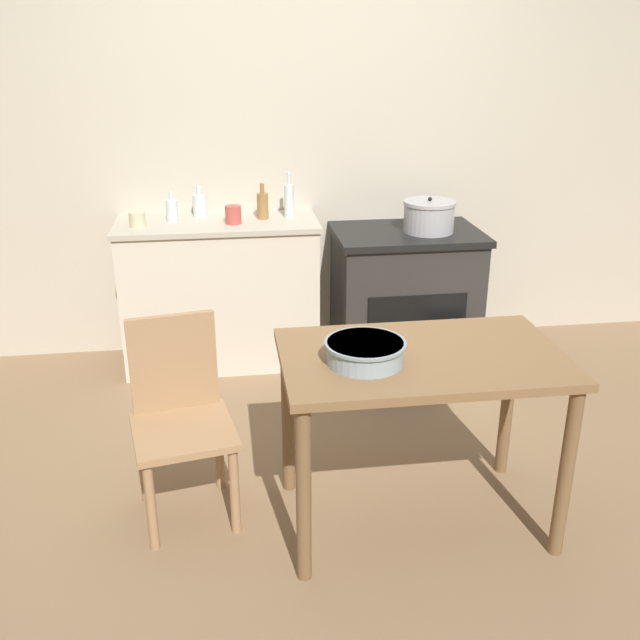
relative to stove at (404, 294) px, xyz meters
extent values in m
plane|color=#896B4C|center=(-0.64, -1.25, -0.41)|extent=(14.00, 14.00, 0.00)
cube|color=beige|center=(-0.64, 0.34, 0.87)|extent=(8.00, 0.07, 2.55)
cube|color=beige|center=(-1.13, 0.06, 0.02)|extent=(1.15, 0.49, 0.86)
cube|color=#B6AD9C|center=(-1.13, 0.06, 0.47)|extent=(1.18, 0.52, 0.03)
cube|color=#2D2B28|center=(0.00, 0.00, -0.02)|extent=(0.84, 0.60, 0.77)
cube|color=black|center=(0.00, 0.00, 0.38)|extent=(0.88, 0.64, 0.04)
cube|color=black|center=(0.00, -0.30, -0.07)|extent=(0.59, 0.01, 0.32)
cube|color=olive|center=(-0.37, -1.65, 0.34)|extent=(1.09, 0.67, 0.03)
cylinder|color=brown|center=(-0.86, -1.94, -0.04)|extent=(0.06, 0.06, 0.73)
cylinder|color=brown|center=(0.13, -1.94, -0.04)|extent=(0.06, 0.06, 0.73)
cylinder|color=brown|center=(-0.86, -1.36, -0.04)|extent=(0.06, 0.06, 0.73)
cylinder|color=brown|center=(0.13, -1.36, -0.04)|extent=(0.06, 0.06, 0.73)
cube|color=#A87F56|center=(-1.30, -1.50, 0.00)|extent=(0.47, 0.47, 0.03)
cube|color=#A87F56|center=(-1.33, -1.32, 0.23)|extent=(0.36, 0.09, 0.42)
cylinder|color=#A87F56|center=(-1.43, -1.69, -0.21)|extent=(0.04, 0.04, 0.39)
cylinder|color=#A87F56|center=(-1.11, -1.63, -0.21)|extent=(0.04, 0.04, 0.39)
cylinder|color=#A87F56|center=(-1.49, -1.37, -0.21)|extent=(0.04, 0.04, 0.39)
cylinder|color=#A87F56|center=(-1.17, -1.31, -0.21)|extent=(0.04, 0.04, 0.39)
cube|color=beige|center=(0.21, -0.49, -0.22)|extent=(0.23, 0.16, 0.38)
cylinder|color=#A8A8AD|center=(0.12, -0.04, 0.48)|extent=(0.30, 0.30, 0.16)
cylinder|color=#A8A8AD|center=(0.12, -0.04, 0.58)|extent=(0.31, 0.31, 0.02)
sphere|color=black|center=(0.12, -0.04, 0.60)|extent=(0.02, 0.02, 0.02)
cylinder|color=#93A8B2|center=(-0.60, -1.70, 0.40)|extent=(0.29, 0.29, 0.08)
cylinder|color=#8597A0|center=(-0.60, -1.70, 0.43)|extent=(0.31, 0.31, 0.01)
cylinder|color=olive|center=(-0.86, 0.08, 0.56)|extent=(0.07, 0.07, 0.15)
cylinder|color=olive|center=(-0.86, 0.08, 0.66)|extent=(0.03, 0.03, 0.06)
cylinder|color=silver|center=(-1.39, 0.10, 0.55)|extent=(0.07, 0.07, 0.12)
cylinder|color=silver|center=(-1.39, 0.10, 0.63)|extent=(0.03, 0.03, 0.05)
cylinder|color=silver|center=(-0.70, 0.10, 0.58)|extent=(0.06, 0.06, 0.19)
cylinder|color=silver|center=(-0.70, 0.10, 0.71)|extent=(0.02, 0.02, 0.07)
cylinder|color=silver|center=(-1.23, 0.19, 0.55)|extent=(0.08, 0.08, 0.13)
cylinder|color=silver|center=(-1.23, 0.19, 0.64)|extent=(0.03, 0.03, 0.05)
cylinder|color=beige|center=(-1.58, -0.01, 0.53)|extent=(0.09, 0.09, 0.08)
cylinder|color=#B74C42|center=(-1.04, -0.01, 0.54)|extent=(0.09, 0.09, 0.10)
camera|label=1|loc=(-1.10, -4.06, 1.49)|focal=40.00mm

